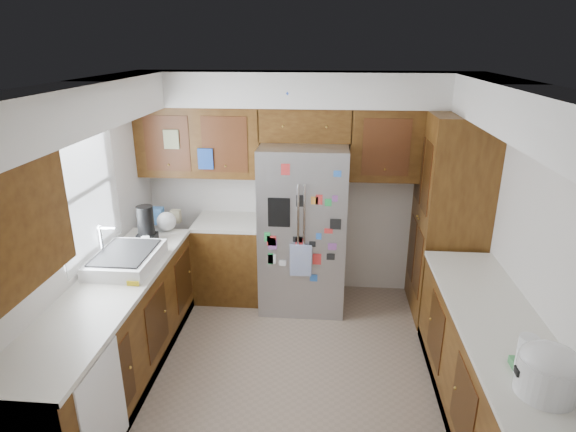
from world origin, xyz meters
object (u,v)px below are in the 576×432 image
object	(u,v)px
fridge	(303,228)
rice_cooker	(549,370)
paper_towel	(526,355)
pantry	(449,218)

from	to	relation	value
fridge	rice_cooker	size ratio (longest dim) A/B	5.25
fridge	paper_towel	world-z (taller)	fridge
pantry	rice_cooker	size ratio (longest dim) A/B	6.27
rice_cooker	fridge	bearing A→B (deg)	121.11
rice_cooker	paper_towel	xyz separation A→B (m)	(-0.05, 0.17, -0.03)
fridge	paper_towel	xyz separation A→B (m)	(1.44, -2.32, 0.15)
pantry	paper_towel	bearing A→B (deg)	-91.40
pantry	paper_towel	xyz separation A→B (m)	(-0.06, -2.26, -0.03)
pantry	rice_cooker	distance (m)	2.43
fridge	rice_cooker	world-z (taller)	fridge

